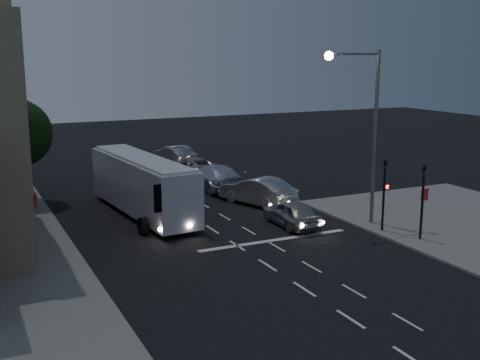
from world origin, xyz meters
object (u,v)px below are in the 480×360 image
car_sedan_c (190,167)px  street_tree (17,130)px  car_suv (291,213)px  traffic_signal_main (384,186)px  traffic_signal_side (423,193)px  car_extra (174,155)px  regulatory_sign (424,203)px  car_sedan_b (214,177)px  car_sedan_a (258,191)px  tour_bus (142,184)px  streetlight (366,118)px

car_sedan_c → street_tree: street_tree is taller
car_suv → traffic_signal_main: traffic_signal_main is taller
traffic_signal_side → car_extra: bearing=98.4°
car_sedan_c → regulatory_sign: (5.28, -18.93, 0.87)m
car_suv → car_sedan_b: car_sedan_b is taller
car_sedan_b → traffic_signal_side: size_ratio=1.41×
car_suv → traffic_signal_main: bearing=140.6°
car_sedan_a → street_tree: size_ratio=0.82×
car_sedan_a → traffic_signal_main: 8.66m
tour_bus → car_suv: 8.59m
street_tree → car_sedan_c: bearing=16.7°
car_sedan_a → car_extra: 15.00m
car_sedan_c → car_extra: size_ratio=1.06×
car_suv → car_extra: car_extra is taller
car_sedan_b → traffic_signal_side: traffic_signal_side is taller
tour_bus → car_extra: tour_bus is taller
traffic_signal_side → street_tree: (-16.51, 16.22, 2.08)m
car_suv → car_sedan_c: (-0.00, 14.89, 0.02)m
tour_bus → car_sedan_b: size_ratio=1.90×
car_sedan_b → traffic_signal_main: size_ratio=1.41×
car_sedan_c → regulatory_sign: bearing=90.1°
car_extra → regulatory_sign: bearing=92.5°
traffic_signal_main → traffic_signal_side: 2.10m
car_sedan_a → traffic_signal_side: (3.73, -9.93, 1.58)m
car_sedan_c → streetlight: size_ratio=0.58×
car_suv → car_sedan_b: (-0.09, 10.00, 0.14)m
car_sedan_a → car_sedan_c: (-0.55, 9.95, -0.11)m
car_sedan_c → car_extra: car_extra is taller
tour_bus → regulatory_sign: (11.67, -9.68, -0.20)m
car_sedan_a → street_tree: street_tree is taller
traffic_signal_main → tour_bus: bearing=139.0°
car_suv → traffic_signal_side: traffic_signal_side is taller
car_suv → car_sedan_c: bearing=-89.2°
car_suv → car_extra: size_ratio=0.84×
tour_bus → car_sedan_a: 7.04m
car_extra → street_tree: size_ratio=0.79×
traffic_signal_side → street_tree: 23.24m
tour_bus → car_sedan_c: 11.29m
car_sedan_c → traffic_signal_side: 20.42m
car_sedan_a → car_extra: (0.06, 15.00, -0.03)m
streetlight → traffic_signal_side: bearing=-74.3°
tour_bus → car_suv: size_ratio=2.67×
traffic_signal_side → streetlight: size_ratio=0.46×
car_sedan_b → car_extra: (0.70, 9.94, -0.03)m
car_extra → car_sedan_c: bearing=74.6°
car_sedan_c → streetlight: streetlight is taller
traffic_signal_side → streetlight: bearing=105.7°
car_sedan_c → street_tree: bearing=1.2°
tour_bus → street_tree: 8.52m
tour_bus → traffic_signal_side: size_ratio=2.68×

